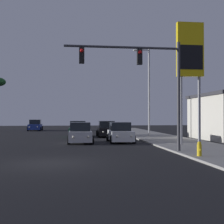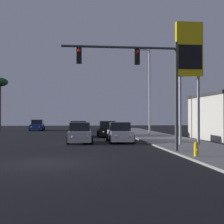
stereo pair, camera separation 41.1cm
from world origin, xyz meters
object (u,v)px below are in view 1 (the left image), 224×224
object	(u,v)px
car_white	(120,133)
gas_station_sign	(190,56)
car_green	(78,130)
street_lamp	(148,88)
fire_hydrant	(199,149)
car_silver	(80,134)
traffic_light_mast	(147,73)
car_black	(107,130)
car_blue	(35,126)

from	to	relation	value
car_white	gas_station_sign	distance (m)	8.39
gas_station_sign	car_white	bearing A→B (deg)	140.76
car_green	street_lamp	size ratio (longest dim) A/B	0.48
car_white	gas_station_sign	xyz separation A→B (m)	(4.66, -3.80, 5.86)
street_lamp	gas_station_sign	bearing A→B (deg)	-83.54
fire_hydrant	street_lamp	bearing A→B (deg)	86.03
car_white	car_silver	bearing A→B (deg)	5.76
car_white	street_lamp	world-z (taller)	street_lamp
car_green	fire_hydrant	distance (m)	19.09
traffic_light_mast	gas_station_sign	size ratio (longest dim) A/B	0.77
car_white	street_lamp	bearing A→B (deg)	-123.55
car_white	car_silver	xyz separation A→B (m)	(-3.35, -0.26, 0.00)
car_black	car_green	bearing A→B (deg)	-5.31
car_silver	traffic_light_mast	bearing A→B (deg)	117.09
car_white	car_green	size ratio (longest dim) A/B	1.00
car_black	car_silver	bearing A→B (deg)	70.38
car_green	street_lamp	world-z (taller)	street_lamp
traffic_light_mast	car_silver	bearing A→B (deg)	115.98
car_black	car_blue	world-z (taller)	same
car_blue	fire_hydrant	size ratio (longest dim) A/B	5.70
car_blue	traffic_light_mast	bearing A→B (deg)	106.93
car_green	car_blue	bearing A→B (deg)	-65.51
car_white	street_lamp	distance (m)	7.71
car_black	fire_hydrant	xyz separation A→B (m)	(2.93, -17.74, -0.27)
car_green	traffic_light_mast	world-z (taller)	traffic_light_mast
car_white	car_blue	bearing A→B (deg)	-65.66
traffic_light_mast	street_lamp	bearing A→B (deg)	76.15
car_green	car_black	bearing A→B (deg)	174.83
car_white	car_blue	world-z (taller)	same
car_black	fire_hydrant	size ratio (longest dim) A/B	5.71
car_blue	fire_hydrant	bearing A→B (deg)	108.95
street_lamp	gas_station_sign	xyz separation A→B (m)	(1.02, -9.02, 1.50)
car_white	car_black	world-z (taller)	same
gas_station_sign	fire_hydrant	world-z (taller)	gas_station_sign
fire_hydrant	car_green	bearing A→B (deg)	108.22
car_silver	gas_station_sign	distance (m)	10.53
car_green	traffic_light_mast	xyz separation A→B (m)	(3.81, -15.58, 3.94)
street_lamp	gas_station_sign	world-z (taller)	same
car_black	car_silver	size ratio (longest dim) A/B	1.00
car_blue	car_silver	bearing A→B (deg)	104.14
car_silver	traffic_light_mast	world-z (taller)	traffic_light_mast
car_green	car_silver	bearing A→B (deg)	92.60
gas_station_sign	street_lamp	bearing A→B (deg)	96.46
car_silver	fire_hydrant	distance (m)	11.80
car_blue	gas_station_sign	bearing A→B (deg)	117.08
traffic_light_mast	fire_hydrant	xyz separation A→B (m)	(2.15, -2.55, -4.22)
car_white	car_green	world-z (taller)	same
car_blue	gas_station_sign	xyz separation A→B (m)	(14.36, -26.67, 5.86)
car_white	car_black	distance (m)	7.27
car_white	car_silver	world-z (taller)	same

